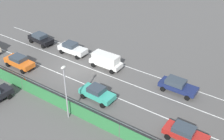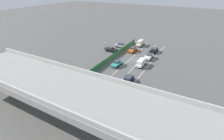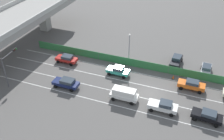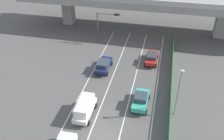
{
  "view_description": "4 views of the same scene",
  "coord_description": "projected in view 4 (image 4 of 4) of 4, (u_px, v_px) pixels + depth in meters",
  "views": [
    {
      "loc": [
        24.62,
        23.75,
        21.09
      ],
      "look_at": [
        -1.27,
        5.87,
        1.38
      ],
      "focal_mm": 46.66,
      "sensor_mm": 36.0,
      "label": 1
    },
    {
      "loc": [
        -17.48,
        47.31,
        22.08
      ],
      "look_at": [
        1.7,
        12.59,
        1.57
      ],
      "focal_mm": 27.01,
      "sensor_mm": 36.0,
      "label": 2
    },
    {
      "loc": [
        -33.0,
        -5.72,
        26.71
      ],
      "look_at": [
        0.84,
        7.16,
        2.43
      ],
      "focal_mm": 40.15,
      "sensor_mm": 36.0,
      "label": 3
    },
    {
      "loc": [
        5.12,
        -17.74,
        21.31
      ],
      "look_at": [
        -1.36,
        10.54,
        2.41
      ],
      "focal_mm": 39.94,
      "sensor_mm": 36.0,
      "label": 4
    }
  ],
  "objects": [
    {
      "name": "car_van_white",
      "position": [
        85.0,
        107.0,
        29.93
      ],
      "size": [
        2.01,
        4.57,
        2.09
      ],
      "color": "silver",
      "rests_on": "ground"
    },
    {
      "name": "green_fence",
      "position": [
        170.0,
        113.0,
        29.68
      ],
      "size": [
        0.1,
        42.71,
        1.64
      ],
      "color": "#2D753D",
      "rests_on": "ground"
    },
    {
      "name": "traffic_light",
      "position": [
        105.0,
        21.0,
        45.1
      ],
      "size": [
        4.16,
        0.55,
        5.77
      ],
      "color": "#47474C",
      "rests_on": "ground"
    },
    {
      "name": "lane_line_right_edge",
      "position": [
        153.0,
        115.0,
        30.48
      ],
      "size": [
        0.14,
        46.61,
        0.01
      ],
      "primitive_type": "cube",
      "color": "silver",
      "rests_on": "ground"
    },
    {
      "name": "car_taxi_teal",
      "position": [
        141.0,
        100.0,
        31.58
      ],
      "size": [
        2.11,
        4.3,
        1.68
      ],
      "color": "teal",
      "rests_on": "ground"
    },
    {
      "name": "street_lamp",
      "position": [
        179.0,
        88.0,
        28.56
      ],
      "size": [
        0.6,
        0.36,
        6.47
      ],
      "color": "gray",
      "rests_on": "ground"
    },
    {
      "name": "lane_line_left_edge",
      "position": [
        76.0,
        103.0,
        32.35
      ],
      "size": [
        0.14,
        46.61,
        0.01
      ],
      "primitive_type": "cube",
      "color": "silver",
      "rests_on": "ground"
    },
    {
      "name": "car_sedan_red",
      "position": [
        152.0,
        58.0,
        40.51
      ],
      "size": [
        1.96,
        4.34,
        1.61
      ],
      "color": "red",
      "rests_on": "ground"
    },
    {
      "name": "lane_line_mid_left",
      "position": [
        100.0,
        107.0,
        31.73
      ],
      "size": [
        0.14,
        46.61,
        0.01
      ],
      "primitive_type": "cube",
      "color": "silver",
      "rests_on": "ground"
    },
    {
      "name": "elevated_overpass",
      "position": [
        142.0,
        0.0,
        48.71
      ],
      "size": [
        48.61,
        10.34,
        7.92
      ],
      "color": "gray",
      "rests_on": "ground"
    },
    {
      "name": "lane_line_mid_right",
      "position": [
        126.0,
        111.0,
        31.1
      ],
      "size": [
        0.14,
        46.61,
        0.01
      ],
      "primitive_type": "cube",
      "color": "silver",
      "rests_on": "ground"
    },
    {
      "name": "car_sedan_navy",
      "position": [
        103.0,
        65.0,
        38.62
      ],
      "size": [
        2.07,
        4.6,
        1.63
      ],
      "color": "navy",
      "rests_on": "ground"
    }
  ]
}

